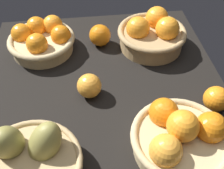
{
  "coord_description": "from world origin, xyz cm",
  "views": [
    {
      "loc": [
        -55.31,
        5.12,
        62.63
      ],
      "look_at": [
        -0.76,
        -1.69,
        7.0
      ],
      "focal_mm": 44.58,
      "sensor_mm": 36.0,
      "label": 1
    }
  ],
  "objects_px": {
    "basket_near_left": "(180,137)",
    "loose_orange_side_gap": "(89,85)",
    "basket_far_left_pears": "(29,162)",
    "basket_near_right": "(152,34)",
    "loose_orange_back_gap": "(216,99)",
    "loose_orange_front_gap": "(100,35)",
    "basket_far_right": "(42,39)"
  },
  "relations": [
    {
      "from": "basket_near_left",
      "to": "basket_far_right",
      "type": "bearing_deg",
      "value": 38.13
    },
    {
      "from": "basket_near_right",
      "to": "basket_near_left",
      "type": "bearing_deg",
      "value": 176.24
    },
    {
      "from": "basket_far_left_pears",
      "to": "basket_near_right",
      "type": "xyz_separation_m",
      "value": [
        0.43,
        -0.37,
        0.01
      ]
    },
    {
      "from": "loose_orange_front_gap",
      "to": "loose_orange_side_gap",
      "type": "bearing_deg",
      "value": 167.17
    },
    {
      "from": "basket_far_right",
      "to": "loose_orange_front_gap",
      "type": "bearing_deg",
      "value": -89.05
    },
    {
      "from": "basket_far_left_pears",
      "to": "basket_near_right",
      "type": "height_order",
      "value": "basket_far_left_pears"
    },
    {
      "from": "loose_orange_back_gap",
      "to": "loose_orange_side_gap",
      "type": "xyz_separation_m",
      "value": [
        0.1,
        0.34,
        0.0
      ]
    },
    {
      "from": "basket_near_right",
      "to": "loose_orange_side_gap",
      "type": "bearing_deg",
      "value": 131.51
    },
    {
      "from": "basket_near_right",
      "to": "loose_orange_side_gap",
      "type": "height_order",
      "value": "basket_near_right"
    },
    {
      "from": "basket_far_left_pears",
      "to": "loose_orange_front_gap",
      "type": "distance_m",
      "value": 0.5
    },
    {
      "from": "basket_far_right",
      "to": "loose_orange_side_gap",
      "type": "relative_size",
      "value": 3.17
    },
    {
      "from": "basket_far_right",
      "to": "loose_orange_back_gap",
      "type": "relative_size",
      "value": 3.19
    },
    {
      "from": "basket_far_left_pears",
      "to": "loose_orange_side_gap",
      "type": "relative_size",
      "value": 3.35
    },
    {
      "from": "basket_far_left_pears",
      "to": "loose_orange_front_gap",
      "type": "relative_size",
      "value": 3.17
    },
    {
      "from": "loose_orange_side_gap",
      "to": "basket_near_right",
      "type": "bearing_deg",
      "value": -48.49
    },
    {
      "from": "basket_near_left",
      "to": "loose_orange_side_gap",
      "type": "relative_size",
      "value": 3.37
    },
    {
      "from": "loose_orange_side_gap",
      "to": "loose_orange_front_gap",
      "type": "bearing_deg",
      "value": -12.83
    },
    {
      "from": "basket_far_right",
      "to": "loose_orange_back_gap",
      "type": "distance_m",
      "value": 0.58
    },
    {
      "from": "basket_far_left_pears",
      "to": "basket_near_right",
      "type": "distance_m",
      "value": 0.57
    },
    {
      "from": "basket_far_left_pears",
      "to": "loose_orange_back_gap",
      "type": "relative_size",
      "value": 3.38
    },
    {
      "from": "basket_near_right",
      "to": "loose_orange_side_gap",
      "type": "relative_size",
      "value": 3.29
    },
    {
      "from": "basket_far_left_pears",
      "to": "loose_orange_back_gap",
      "type": "xyz_separation_m",
      "value": [
        0.13,
        -0.48,
        -0.01
      ]
    },
    {
      "from": "basket_far_left_pears",
      "to": "basket_near_left",
      "type": "relative_size",
      "value": 0.99
    },
    {
      "from": "basket_far_left_pears",
      "to": "basket_near_left",
      "type": "bearing_deg",
      "value": -86.74
    },
    {
      "from": "basket_near_left",
      "to": "basket_far_left_pears",
      "type": "bearing_deg",
      "value": 93.26
    },
    {
      "from": "basket_far_left_pears",
      "to": "loose_orange_back_gap",
      "type": "bearing_deg",
      "value": -74.64
    },
    {
      "from": "basket_near_right",
      "to": "loose_orange_side_gap",
      "type": "distance_m",
      "value": 0.3
    },
    {
      "from": "basket_near_left",
      "to": "loose_orange_side_gap",
      "type": "bearing_deg",
      "value": 43.72
    },
    {
      "from": "loose_orange_back_gap",
      "to": "loose_orange_side_gap",
      "type": "bearing_deg",
      "value": 74.06
    },
    {
      "from": "loose_orange_front_gap",
      "to": "basket_near_right",
      "type": "bearing_deg",
      "value": -99.6
    },
    {
      "from": "basket_far_right",
      "to": "loose_orange_side_gap",
      "type": "xyz_separation_m",
      "value": [
        -0.23,
        -0.14,
        -0.01
      ]
    },
    {
      "from": "basket_near_left",
      "to": "loose_orange_front_gap",
      "type": "bearing_deg",
      "value": 18.55
    }
  ]
}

